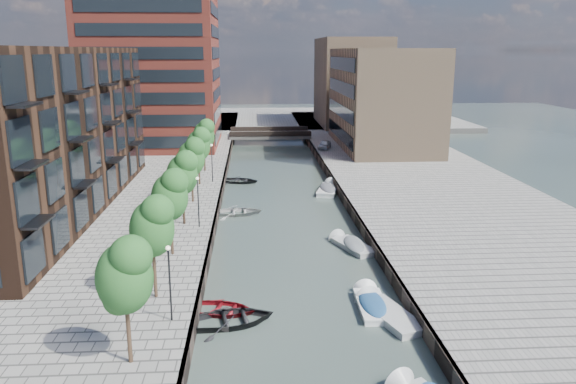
{
  "coord_description": "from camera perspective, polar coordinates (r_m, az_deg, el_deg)",
  "views": [
    {
      "loc": [
        -2.81,
        -19.22,
        14.73
      ],
      "look_at": [
        0.0,
        25.12,
        3.5
      ],
      "focal_mm": 35.0,
      "sensor_mm": 36.0,
      "label": 1
    }
  ],
  "objects": [
    {
      "name": "tree_3",
      "position": [
        45.57,
        -10.72,
        2.0
      ],
      "size": [
        2.5,
        2.5,
        5.95
      ],
      "color": "#382619",
      "rests_on": "quay_left"
    },
    {
      "name": "motorboat_3",
      "position": [
        34.24,
        8.41,
        -11.11
      ],
      "size": [
        1.75,
        4.72,
        1.56
      ],
      "color": "white",
      "rests_on": "ground"
    },
    {
      "name": "motorboat_1",
      "position": [
        43.66,
        6.4,
        -5.36
      ],
      "size": [
        3.27,
        4.95,
        1.56
      ],
      "color": "#B8B8B6",
      "rests_on": "ground"
    },
    {
      "name": "lamp_2",
      "position": [
        60.44,
        -7.74,
        3.36
      ],
      "size": [
        0.24,
        0.24,
        4.12
      ],
      "color": "black",
      "rests_on": "quay_left"
    },
    {
      "name": "lamp_1",
      "position": [
        44.87,
        -9.12,
        -0.48
      ],
      "size": [
        0.24,
        0.24,
        4.12
      ],
      "color": "black",
      "rests_on": "quay_left"
    },
    {
      "name": "tree_0",
      "position": [
        25.7,
        -16.3,
        -7.93
      ],
      "size": [
        2.5,
        2.5,
        5.95
      ],
      "color": "#382619",
      "rests_on": "quay_left"
    },
    {
      "name": "sloop_2",
      "position": [
        33.47,
        -6.81,
        -12.04
      ],
      "size": [
        4.73,
        3.88,
        0.86
      ],
      "primitive_type": "imported",
      "rotation": [
        0.0,
        0.0,
        1.32
      ],
      "color": "maroon",
      "rests_on": "ground"
    },
    {
      "name": "sloop_1",
      "position": [
        32.15,
        -5.82,
        -13.17
      ],
      "size": [
        5.56,
        4.48,
        1.02
      ],
      "primitive_type": "imported",
      "rotation": [
        0.0,
        0.0,
        1.78
      ],
      "color": "black",
      "rests_on": "ground"
    },
    {
      "name": "quay_wall_left",
      "position": [
        61.0,
        -6.62,
        0.6
      ],
      "size": [
        0.25,
        140.0,
        1.0
      ],
      "primitive_type": "cube",
      "color": "#332823",
      "rests_on": "ground"
    },
    {
      "name": "quay_wall_right",
      "position": [
        61.56,
        4.8,
        0.77
      ],
      "size": [
        0.25,
        140.0,
        1.0
      ],
      "primitive_type": "cube",
      "color": "#332823",
      "rests_on": "ground"
    },
    {
      "name": "tree_1",
      "position": [
        32.16,
        -13.67,
        -3.27
      ],
      "size": [
        2.5,
        2.5,
        5.95
      ],
      "color": "#382619",
      "rests_on": "quay_left"
    },
    {
      "name": "tan_block_near",
      "position": [
        83.64,
        9.51,
        9.38
      ],
      "size": [
        12.0,
        25.0,
        14.0
      ],
      "primitive_type": "cube",
      "color": "#9E8061",
      "rests_on": "quay_right"
    },
    {
      "name": "quay_right",
      "position": [
        63.75,
        13.64,
        0.88
      ],
      "size": [
        20.0,
        140.0,
        1.0
      ],
      "primitive_type": "cube",
      "color": "gray",
      "rests_on": "ground"
    },
    {
      "name": "tree_4",
      "position": [
        52.39,
        -9.82,
        3.61
      ],
      "size": [
        2.5,
        2.5,
        5.95
      ],
      "color": "#382619",
      "rests_on": "quay_left"
    },
    {
      "name": "motorboat_2",
      "position": [
        33.42,
        9.84,
        -12.01
      ],
      "size": [
        3.31,
        5.4,
        1.7
      ],
      "color": "beige",
      "rests_on": "ground"
    },
    {
      "name": "bridge",
      "position": [
        92.24,
        -1.85,
        5.86
      ],
      "size": [
        13.0,
        6.0,
        1.3
      ],
      "color": "gray",
      "rests_on": "ground"
    },
    {
      "name": "sloop_3",
      "position": [
        52.12,
        -5.22,
        -2.29
      ],
      "size": [
        4.99,
        3.8,
        0.97
      ],
      "primitive_type": "imported",
      "rotation": [
        0.0,
        0.0,
        1.67
      ],
      "color": "#B2B2B0",
      "rests_on": "ground"
    },
    {
      "name": "car",
      "position": [
        80.96,
        3.75,
        4.83
      ],
      "size": [
        2.47,
        3.84,
        1.22
      ],
      "primitive_type": "imported",
      "rotation": [
        0.0,
        0.0,
        -0.31
      ],
      "color": "silver",
      "rests_on": "quay_right"
    },
    {
      "name": "lamp_0",
      "position": [
        29.77,
        -11.95,
        -8.28
      ],
      "size": [
        0.24,
        0.24,
        4.12
      ],
      "color": "black",
      "rests_on": "quay_left"
    },
    {
      "name": "motorboat_4",
      "position": [
        60.6,
        4.17,
        0.29
      ],
      "size": [
        3.2,
        5.71,
        1.81
      ],
      "color": "white",
      "rests_on": "ground"
    },
    {
      "name": "tree_6",
      "position": [
        66.14,
        -8.57,
        5.84
      ],
      "size": [
        2.5,
        2.5,
        5.95
      ],
      "color": "#382619",
      "rests_on": "quay_left"
    },
    {
      "name": "water",
      "position": [
        61.09,
        -0.88,
        0.23
      ],
      "size": [
        300.0,
        300.0,
        0.0
      ],
      "primitive_type": "plane",
      "color": "#38473F",
      "rests_on": "ground"
    },
    {
      "name": "sloop_4",
      "position": [
        64.69,
        -5.01,
        0.97
      ],
      "size": [
        5.17,
        4.28,
        0.93
      ],
      "primitive_type": "imported",
      "rotation": [
        0.0,
        0.0,
        1.3
      ],
      "color": "black",
      "rests_on": "ground"
    },
    {
      "name": "tree_5",
      "position": [
        59.25,
        -9.12,
        4.86
      ],
      "size": [
        2.5,
        2.5,
        5.95
      ],
      "color": "#382619",
      "rests_on": "quay_left"
    },
    {
      "name": "tower",
      "position": [
        85.42,
        -13.64,
        14.65
      ],
      "size": [
        18.0,
        18.0,
        30.0
      ],
      "primitive_type": "cube",
      "color": "#98382C",
      "rests_on": "quay_left"
    },
    {
      "name": "apartment_block",
      "position": [
        52.57,
        -22.8,
        5.73
      ],
      "size": [
        8.0,
        38.0,
        14.0
      ],
      "primitive_type": "cube",
      "color": "black",
      "rests_on": "quay_left"
    },
    {
      "name": "far_closure",
      "position": [
        120.1,
        -2.28,
        7.37
      ],
      "size": [
        80.0,
        40.0,
        1.0
      ],
      "primitive_type": "cube",
      "color": "gray",
      "rests_on": "ground"
    },
    {
      "name": "tan_block_far",
      "position": [
        109.01,
        6.43,
        11.09
      ],
      "size": [
        12.0,
        20.0,
        16.0
      ],
      "primitive_type": "cube",
      "color": "#9E8061",
      "rests_on": "quay_right"
    },
    {
      "name": "tree_2",
      "position": [
        38.82,
        -11.94,
        -0.18
      ],
      "size": [
        2.5,
        2.5,
        5.95
      ],
      "color": "#382619",
      "rests_on": "quay_left"
    }
  ]
}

